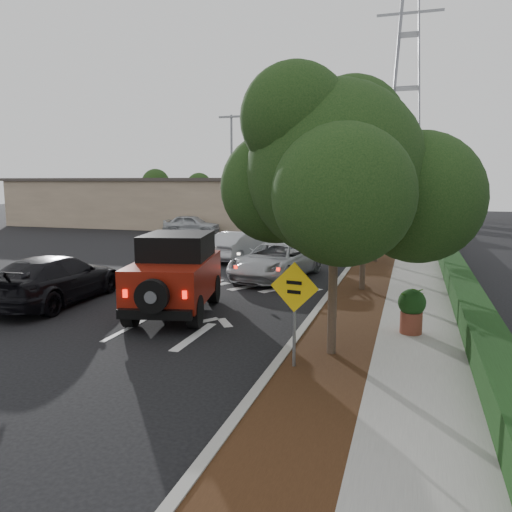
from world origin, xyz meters
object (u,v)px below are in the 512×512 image
at_px(red_jeep, 177,273).
at_px(speed_hump_sign, 294,300).
at_px(black_suv_oncoming, 56,279).
at_px(silver_suv_ahead, 276,261).

relative_size(red_jeep, speed_hump_sign, 2.19).
bearing_deg(red_jeep, speed_hump_sign, -51.71).
bearing_deg(black_suv_oncoming, silver_suv_ahead, -136.25).
distance_m(black_suv_oncoming, speed_hump_sign, 9.49).
xyz_separation_m(red_jeep, speed_hump_sign, (4.49, -3.69, 0.33)).
xyz_separation_m(red_jeep, silver_suv_ahead, (1.46, 6.01, -0.48)).
bearing_deg(black_suv_oncoming, red_jeep, 178.91).
distance_m(silver_suv_ahead, black_suv_oncoming, 8.44).
bearing_deg(speed_hump_sign, silver_suv_ahead, 114.93).
xyz_separation_m(silver_suv_ahead, black_suv_oncoming, (-5.76, -6.17, 0.06)).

